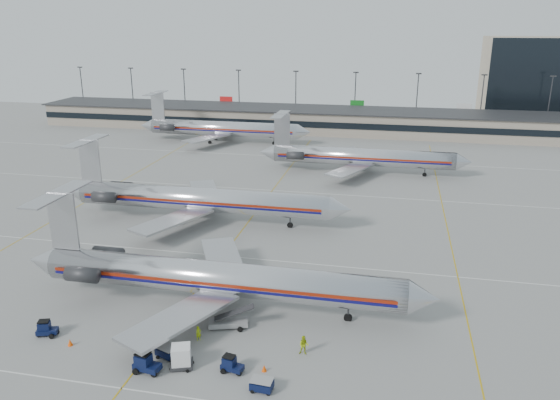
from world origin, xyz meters
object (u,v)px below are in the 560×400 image
(jet_foreground, at_px, (212,277))
(belt_loader, at_px, (229,322))
(jet_second_row, at_px, (196,199))
(uld_container, at_px, (181,357))
(tug_center, at_px, (145,363))

(jet_foreground, xyz_separation_m, belt_loader, (2.97, -3.82, -2.83))
(jet_second_row, xyz_separation_m, belt_loader, (14.19, -28.96, -2.87))
(jet_second_row, height_order, belt_loader, jet_second_row)
(jet_second_row, height_order, uld_container, jet_second_row)
(jet_second_row, bearing_deg, jet_foreground, -65.95)
(jet_foreground, bearing_deg, uld_container, -86.10)
(belt_loader, bearing_deg, tug_center, -137.72)
(jet_foreground, relative_size, belt_loader, 9.52)
(jet_foreground, bearing_deg, jet_second_row, 114.05)
(tug_center, bearing_deg, belt_loader, 68.64)
(uld_container, xyz_separation_m, belt_loader, (2.22, 7.31, -0.41))
(jet_second_row, bearing_deg, uld_container, -71.73)
(jet_second_row, distance_m, uld_container, 38.27)
(jet_second_row, distance_m, belt_loader, 32.38)
(jet_foreground, xyz_separation_m, tug_center, (-2.07, -12.49, -2.60))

